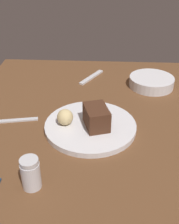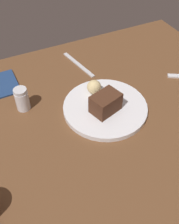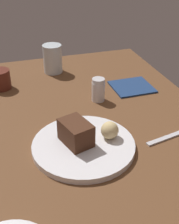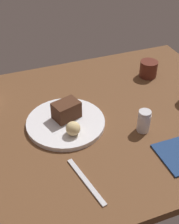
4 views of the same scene
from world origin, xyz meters
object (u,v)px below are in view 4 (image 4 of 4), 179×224
(chocolate_cake_slice, at_px, (66,110))
(butter_knife, at_px, (86,181))
(bread_roll, at_px, (73,128))
(salt_shaker, at_px, (144,121))
(dessert_plate, at_px, (66,123))
(coffee_cup, at_px, (148,69))

(chocolate_cake_slice, distance_m, butter_knife, 0.28)
(bread_roll, relative_size, salt_shaker, 0.60)
(chocolate_cake_slice, xyz_separation_m, salt_shaker, (-0.22, 0.14, -0.01))
(dessert_plate, xyz_separation_m, bread_roll, (-0.00, 0.07, 0.03))
(salt_shaker, xyz_separation_m, coffee_cup, (-0.19, -0.30, -0.00))
(chocolate_cake_slice, bearing_deg, coffee_cup, -157.98)
(salt_shaker, bearing_deg, chocolate_cake_slice, -31.41)
(coffee_cup, bearing_deg, salt_shaker, 58.19)
(chocolate_cake_slice, bearing_deg, bread_roll, 86.25)
(chocolate_cake_slice, height_order, salt_shaker, salt_shaker)
(bread_roll, bearing_deg, dessert_plate, -87.16)
(butter_knife, bearing_deg, dessert_plate, 164.02)
(coffee_cup, xyz_separation_m, butter_knife, (0.44, 0.44, -0.03))
(salt_shaker, relative_size, coffee_cup, 1.07)
(salt_shaker, height_order, butter_knife, salt_shaker)
(bread_roll, bearing_deg, salt_shaker, 168.64)
(chocolate_cake_slice, relative_size, butter_knife, 0.46)
(chocolate_cake_slice, xyz_separation_m, butter_knife, (0.03, 0.28, -0.04))
(chocolate_cake_slice, height_order, bread_roll, chocolate_cake_slice)
(chocolate_cake_slice, xyz_separation_m, coffee_cup, (-0.41, -0.17, -0.01))
(bread_roll, relative_size, butter_knife, 0.25)
(dessert_plate, bearing_deg, salt_shaker, 152.91)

